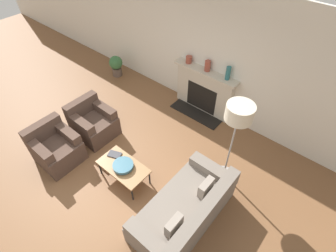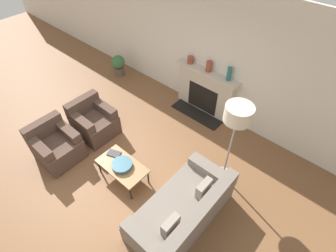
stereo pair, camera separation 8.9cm
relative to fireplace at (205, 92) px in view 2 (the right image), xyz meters
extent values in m
plane|color=brown|center=(-0.14, -2.85, -0.54)|extent=(18.00, 18.00, 0.00)
cube|color=silver|center=(-0.14, 0.14, 0.91)|extent=(18.00, 0.06, 2.90)
cube|color=beige|center=(0.00, 0.01, -0.01)|extent=(1.45, 0.20, 1.05)
cube|color=black|center=(0.00, -0.07, -0.15)|extent=(0.80, 0.04, 0.68)
cube|color=black|center=(0.00, -0.27, -0.53)|extent=(1.31, 0.40, 0.02)
cube|color=beige|center=(0.00, -0.02, 0.54)|extent=(1.57, 0.28, 0.05)
cube|color=slate|center=(1.38, -2.57, -0.33)|extent=(0.92, 1.86, 0.41)
cube|color=slate|center=(1.75, -2.57, 0.04)|extent=(0.20, 1.86, 0.33)
cube|color=slate|center=(1.38, -1.75, -0.04)|extent=(0.85, 0.22, 0.18)
cube|color=slate|center=(1.38, -3.39, -0.04)|extent=(0.85, 0.22, 0.18)
cube|color=gray|center=(1.52, -2.15, 0.01)|extent=(0.12, 0.32, 0.28)
cube|color=gray|center=(1.52, -2.99, 0.01)|extent=(0.12, 0.32, 0.28)
cube|color=#4C382D|center=(-1.31, -3.19, -0.31)|extent=(0.82, 0.78, 0.46)
cube|color=#4C382D|center=(-1.64, -3.19, 0.10)|extent=(0.18, 0.78, 0.36)
cube|color=#4C382D|center=(-1.31, -3.49, 0.02)|extent=(0.74, 0.18, 0.19)
cube|color=#4C382D|center=(-1.31, -2.89, 0.02)|extent=(0.74, 0.18, 0.19)
cube|color=#4C382D|center=(-1.31, -2.26, -0.31)|extent=(0.82, 0.78, 0.46)
cube|color=#4C382D|center=(-1.64, -2.26, 0.10)|extent=(0.18, 0.78, 0.36)
cube|color=#4C382D|center=(-1.31, -2.56, 0.02)|extent=(0.74, 0.18, 0.19)
cube|color=#4C382D|center=(-1.31, -1.96, 0.02)|extent=(0.74, 0.18, 0.19)
cube|color=olive|center=(0.05, -2.67, -0.16)|extent=(0.97, 0.53, 0.03)
cylinder|color=black|center=(-0.39, -2.89, -0.36)|extent=(0.03, 0.03, 0.36)
cylinder|color=black|center=(0.49, -2.89, -0.36)|extent=(0.03, 0.03, 0.36)
cylinder|color=black|center=(-0.39, -2.44, -0.36)|extent=(0.03, 0.03, 0.36)
cylinder|color=black|center=(0.49, -2.44, -0.36)|extent=(0.03, 0.03, 0.36)
cylinder|color=#38667A|center=(0.07, -2.68, -0.14)|extent=(0.13, 0.13, 0.02)
cylinder|color=#38667A|center=(0.07, -2.68, -0.10)|extent=(0.38, 0.38, 0.06)
cube|color=#38383D|center=(-0.27, -2.59, -0.14)|extent=(0.29, 0.23, 0.02)
cylinder|color=gray|center=(1.47, -1.37, -0.52)|extent=(0.40, 0.40, 0.03)
cylinder|color=gray|center=(1.47, -1.37, 0.25)|extent=(0.03, 0.03, 1.52)
cylinder|color=beige|center=(1.47, -1.37, 1.11)|extent=(0.45, 0.45, 0.28)
cylinder|color=brown|center=(-0.50, 0.01, 0.65)|extent=(0.14, 0.14, 0.16)
cylinder|color=brown|center=(0.01, 0.01, 0.69)|extent=(0.13, 0.13, 0.24)
cylinder|color=#28666B|center=(0.52, 0.01, 0.71)|extent=(0.10, 0.10, 0.30)
cylinder|color=brown|center=(-2.72, -0.36, -0.41)|extent=(0.27, 0.27, 0.24)
sphere|color=#386B3D|center=(-2.72, -0.36, -0.13)|extent=(0.37, 0.37, 0.37)
camera|label=1|loc=(2.55, -4.35, 3.79)|focal=28.00mm
camera|label=2|loc=(2.61, -4.29, 3.79)|focal=28.00mm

